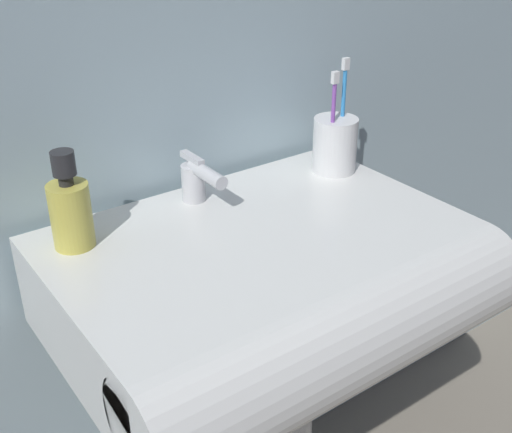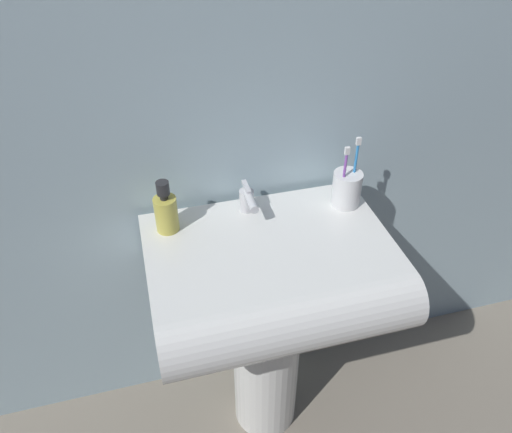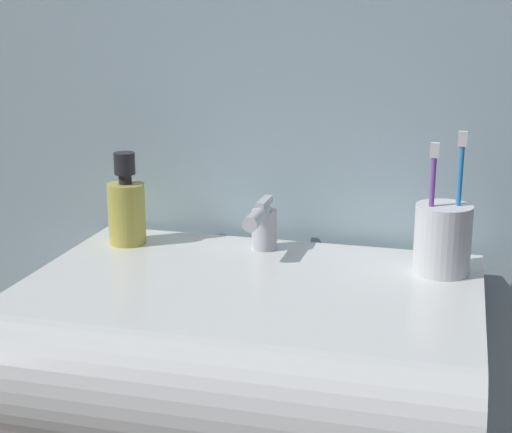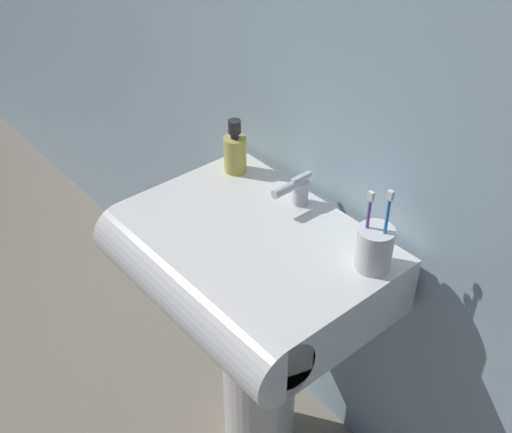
# 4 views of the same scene
# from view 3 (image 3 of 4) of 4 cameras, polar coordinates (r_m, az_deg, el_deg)

# --- Properties ---
(sink_basin) EXTENTS (0.60, 0.46, 0.15)m
(sink_basin) POSITION_cam_3_polar(r_m,az_deg,el_deg) (1.04, -1.04, -9.49)
(sink_basin) COLOR white
(sink_basin) RESTS_ON sink_pedestal
(faucet) EXTENTS (0.04, 0.11, 0.08)m
(faucet) POSITION_cam_3_polar(r_m,az_deg,el_deg) (1.17, 0.45, -0.59)
(faucet) COLOR silver
(faucet) RESTS_ON sink_basin
(toothbrush_cup) EXTENTS (0.08, 0.08, 0.20)m
(toothbrush_cup) POSITION_cam_3_polar(r_m,az_deg,el_deg) (1.10, 13.42, -1.52)
(toothbrush_cup) COLOR white
(toothbrush_cup) RESTS_ON sink_basin
(soap_bottle) EXTENTS (0.06, 0.06, 0.14)m
(soap_bottle) POSITION_cam_3_polar(r_m,az_deg,el_deg) (1.22, -9.40, 0.60)
(soap_bottle) COLOR gold
(soap_bottle) RESTS_ON sink_basin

